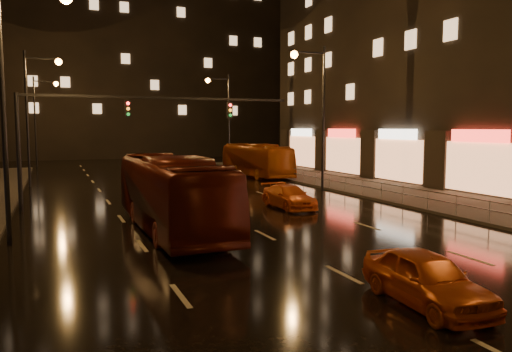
# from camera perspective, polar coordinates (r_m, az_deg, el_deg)

# --- Properties ---
(ground) EXTENTS (140.00, 140.00, 0.00)m
(ground) POSITION_cam_1_polar(r_m,az_deg,el_deg) (29.99, -6.58, -2.94)
(ground) COLOR black
(ground) RESTS_ON ground
(sidewalk_right) EXTENTS (7.00, 70.00, 0.15)m
(sidewalk_right) POSITION_cam_1_polar(r_m,az_deg,el_deg) (32.19, 19.92, -2.52)
(sidewalk_right) COLOR #38332D
(sidewalk_right) RESTS_ON ground
(building_distant) EXTENTS (44.00, 16.00, 36.00)m
(building_distant) POSITION_cam_1_polar(r_m,az_deg,el_deg) (82.58, -14.11, 14.87)
(building_distant) COLOR black
(building_distant) RESTS_ON ground
(traffic_signal) EXTENTS (15.31, 0.32, 6.20)m
(traffic_signal) POSITION_cam_1_polar(r_m,az_deg,el_deg) (28.71, -16.51, 5.97)
(traffic_signal) COLOR black
(traffic_signal) RESTS_ON ground
(railing_right) EXTENTS (0.05, 56.00, 1.00)m
(railing_right) POSITION_cam_1_polar(r_m,az_deg,el_deg) (32.39, 12.05, -0.80)
(railing_right) COLOR #99999E
(railing_right) RESTS_ON sidewalk_right
(bus_red) EXTENTS (2.77, 11.54, 3.21)m
(bus_red) POSITION_cam_1_polar(r_m,az_deg,el_deg) (21.72, -9.66, -1.95)
(bus_red) COLOR #56160C
(bus_red) RESTS_ON ground
(bus_curb) EXTENTS (2.86, 10.72, 2.96)m
(bus_curb) POSITION_cam_1_polar(r_m,az_deg,el_deg) (44.89, 0.01, 1.81)
(bus_curb) COLOR #AD4B11
(bus_curb) RESTS_ON ground
(taxi_near) EXTENTS (1.89, 4.11, 1.36)m
(taxi_near) POSITION_cam_1_polar(r_m,az_deg,el_deg) (13.33, 18.89, -11.02)
(taxi_near) COLOR #D35213
(taxi_near) RESTS_ON ground
(taxi_far) EXTENTS (1.84, 4.34, 1.25)m
(taxi_far) POSITION_cam_1_polar(r_m,az_deg,el_deg) (27.55, 3.76, -2.36)
(taxi_far) COLOR #E45B15
(taxi_far) RESTS_ON ground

